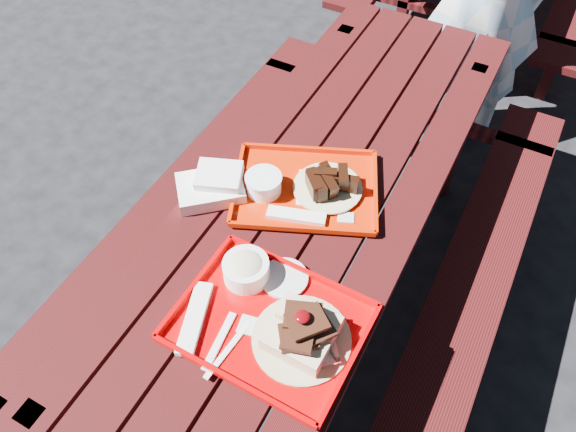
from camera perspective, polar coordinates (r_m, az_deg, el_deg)
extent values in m
plane|color=black|center=(2.46, 1.66, -9.76)|extent=(60.00, 60.00, 0.00)
cube|color=#390B0B|center=(1.96, -5.73, 4.51)|extent=(0.14, 2.40, 0.04)
cube|color=#390B0B|center=(1.90, -1.88, 3.01)|extent=(0.14, 2.40, 0.04)
cube|color=#390B0B|center=(1.86, 2.17, 1.41)|extent=(0.14, 2.40, 0.04)
cube|color=#390B0B|center=(1.82, 6.39, -0.27)|extent=(0.14, 2.40, 0.04)
cube|color=#390B0B|center=(1.80, 10.75, -2.01)|extent=(0.14, 2.40, 0.04)
cube|color=#390B0B|center=(2.30, -11.08, 1.63)|extent=(0.25, 2.40, 0.04)
cube|color=#390B0B|center=(2.23, -23.09, -16.93)|extent=(0.06, 0.06, 0.42)
cube|color=#390B0B|center=(2.94, -0.98, 9.80)|extent=(0.06, 0.06, 0.42)
cube|color=#390B0B|center=(2.03, 16.92, -10.03)|extent=(0.25, 2.40, 0.04)
cube|color=#390B0B|center=(2.74, 20.89, 1.70)|extent=(0.06, 0.06, 0.42)
cube|color=#390B0B|center=(2.83, 5.26, 11.96)|extent=(0.06, 0.06, 0.75)
cube|color=#390B0B|center=(2.72, 16.92, 7.80)|extent=(0.06, 0.06, 0.75)
cube|color=#390B0B|center=(2.72, 11.19, 10.84)|extent=(1.40, 0.06, 0.04)
cube|color=#390B0B|center=(3.78, 7.66, 19.61)|extent=(0.06, 0.06, 0.42)
cube|color=#390B0B|center=(3.62, 25.23, 13.54)|extent=(0.06, 0.06, 0.42)
cube|color=#390B0B|center=(3.52, 11.58, 19.72)|extent=(0.06, 0.06, 0.75)
cube|color=#390B0B|center=(3.44, 21.28, 16.42)|extent=(0.06, 0.06, 0.75)
cube|color=#390B0B|center=(3.44, 16.62, 18.91)|extent=(1.40, 0.06, 0.04)
cube|color=#BF0003|center=(1.57, -1.92, -10.96)|extent=(0.50, 0.39, 0.01)
cube|color=#BF0003|center=(1.64, 1.42, -5.57)|extent=(0.49, 0.02, 0.02)
cube|color=#BF0003|center=(1.49, -5.77, -16.24)|extent=(0.49, 0.02, 0.02)
cube|color=#BF0003|center=(1.51, 6.42, -14.58)|extent=(0.02, 0.38, 0.02)
cube|color=#BF0003|center=(1.64, -9.44, -6.86)|extent=(0.02, 0.38, 0.02)
cylinder|color=tan|center=(1.54, 1.39, -12.38)|extent=(0.27, 0.27, 0.01)
cube|color=beige|center=(1.49, 0.61, -13.14)|extent=(0.17, 0.08, 0.05)
cube|color=beige|center=(1.53, 2.19, -10.47)|extent=(0.17, 0.08, 0.05)
ellipsoid|color=#500307|center=(1.42, 1.49, -9.93)|extent=(0.04, 0.04, 0.02)
cylinder|color=white|center=(1.62, -4.27, -5.48)|extent=(0.13, 0.13, 0.07)
ellipsoid|color=beige|center=(1.60, -4.32, -5.08)|extent=(0.11, 0.11, 0.05)
cylinder|color=silver|center=(1.63, -0.37, -6.32)|extent=(0.14, 0.14, 0.01)
cube|color=white|center=(1.58, -9.47, -10.19)|extent=(0.12, 0.23, 0.02)
cube|color=white|center=(1.55, -7.00, -12.48)|extent=(0.04, 0.18, 0.01)
cube|color=white|center=(1.53, -6.16, -13.38)|extent=(0.03, 0.19, 0.01)
cube|color=silver|center=(1.56, -4.00, -11.03)|extent=(0.07, 0.07, 0.00)
cube|color=red|center=(1.86, 1.77, 2.68)|extent=(0.56, 0.50, 0.01)
cube|color=red|center=(1.97, 2.12, 6.79)|extent=(0.43, 0.19, 0.02)
cube|color=red|center=(1.73, 1.41, -1.30)|extent=(0.43, 0.19, 0.02)
cube|color=red|center=(1.85, 8.85, 2.53)|extent=(0.15, 0.33, 0.02)
cube|color=red|center=(1.87, -5.24, 3.43)|extent=(0.15, 0.33, 0.02)
cube|color=white|center=(1.85, 3.39, 2.79)|extent=(0.20, 0.20, 0.01)
cylinder|color=beige|center=(1.84, 4.04, 2.90)|extent=(0.23, 0.23, 0.01)
cylinder|color=white|center=(1.83, -2.48, 3.19)|extent=(0.11, 0.11, 0.06)
cylinder|color=white|center=(1.80, -2.51, 3.90)|extent=(0.12, 0.12, 0.01)
cube|color=white|center=(1.77, 0.85, 0.03)|extent=(0.19, 0.10, 0.02)
cube|color=silver|center=(1.78, 5.88, -0.15)|extent=(0.06, 0.06, 0.00)
cube|color=white|center=(1.85, -7.87, 2.73)|extent=(0.26, 0.26, 0.05)
cube|color=white|center=(1.83, -7.02, 4.03)|extent=(0.18, 0.16, 0.04)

